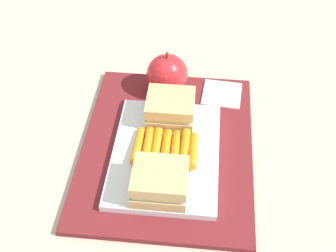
% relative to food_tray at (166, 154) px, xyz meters
% --- Properties ---
extents(ground_plane, '(2.40, 2.40, 0.00)m').
position_rel_food_tray_xyz_m(ground_plane, '(0.03, 0.00, -0.02)').
color(ground_plane, '#B7AD99').
extents(lunchbag_mat, '(0.36, 0.28, 0.01)m').
position_rel_food_tray_xyz_m(lunchbag_mat, '(0.03, 0.00, -0.01)').
color(lunchbag_mat, maroon).
rests_on(lunchbag_mat, ground_plane).
extents(food_tray, '(0.23, 0.17, 0.01)m').
position_rel_food_tray_xyz_m(food_tray, '(0.00, 0.00, 0.00)').
color(food_tray, white).
rests_on(food_tray, lunchbag_mat).
extents(sandwich_half_left, '(0.07, 0.08, 0.04)m').
position_rel_food_tray_xyz_m(sandwich_half_left, '(-0.08, 0.00, 0.03)').
color(sandwich_half_left, tan).
rests_on(sandwich_half_left, food_tray).
extents(sandwich_half_right, '(0.07, 0.08, 0.04)m').
position_rel_food_tray_xyz_m(sandwich_half_right, '(0.08, 0.00, 0.03)').
color(sandwich_half_right, tan).
rests_on(sandwich_half_right, food_tray).
extents(carrot_sticks_bundle, '(0.08, 0.10, 0.02)m').
position_rel_food_tray_xyz_m(carrot_sticks_bundle, '(0.00, 0.00, 0.01)').
color(carrot_sticks_bundle, orange).
rests_on(carrot_sticks_bundle, food_tray).
extents(apple, '(0.08, 0.08, 0.09)m').
position_rel_food_tray_xyz_m(apple, '(0.16, 0.01, 0.03)').
color(apple, red).
rests_on(apple, lunchbag_mat).
extents(paper_napkin, '(0.08, 0.08, 0.00)m').
position_rel_food_tray_xyz_m(paper_napkin, '(0.16, -0.09, -0.00)').
color(paper_napkin, white).
rests_on(paper_napkin, lunchbag_mat).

